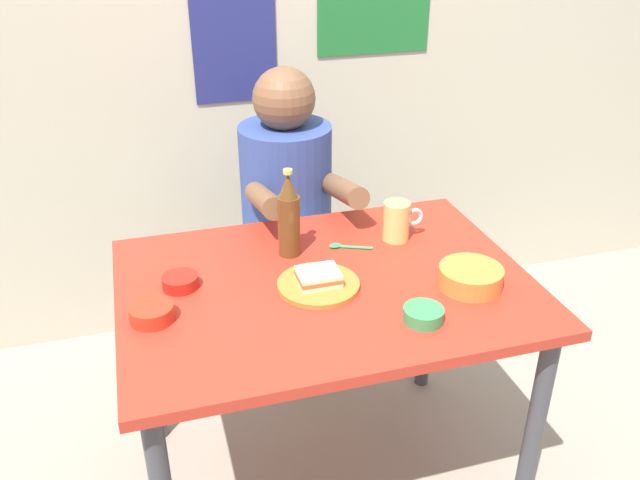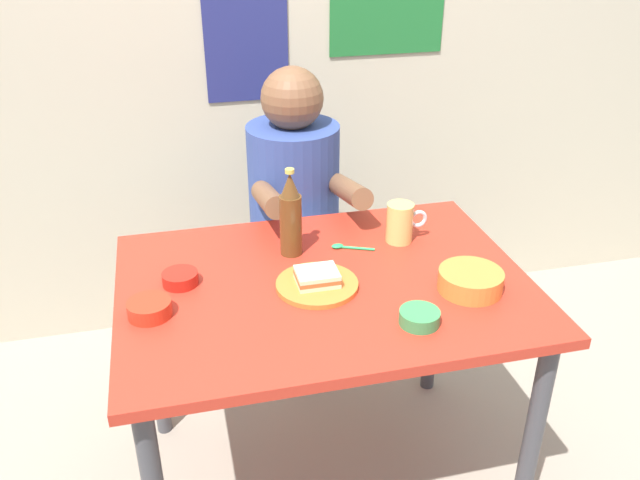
{
  "view_description": "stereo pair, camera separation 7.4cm",
  "coord_description": "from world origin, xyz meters",
  "px_view_note": "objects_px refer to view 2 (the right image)",
  "views": [
    {
      "loc": [
        -0.44,
        -1.46,
        1.68
      ],
      "look_at": [
        0.0,
        0.05,
        0.84
      ],
      "focal_mm": 37.21,
      "sensor_mm": 36.0,
      "label": 1
    },
    {
      "loc": [
        -0.37,
        -1.48,
        1.68
      ],
      "look_at": [
        0.0,
        0.05,
        0.84
      ],
      "focal_mm": 37.21,
      "sensor_mm": 36.0,
      "label": 2
    }
  ],
  "objects_px": {
    "sandwich": "(317,277)",
    "sauce_bowl_chili": "(149,308)",
    "beer_mug": "(401,223)",
    "stool": "(296,283)",
    "beer_bottle": "(291,216)",
    "plate_orange": "(317,285)",
    "dining_table": "(324,310)",
    "person_seated": "(294,183)"
  },
  "relations": [
    {
      "from": "sandwich",
      "to": "beer_mug",
      "type": "xyz_separation_m",
      "value": [
        0.3,
        0.2,
        0.03
      ]
    },
    {
      "from": "dining_table",
      "to": "stool",
      "type": "xyz_separation_m",
      "value": [
        0.05,
        0.63,
        -0.3
      ]
    },
    {
      "from": "sandwich",
      "to": "beer_bottle",
      "type": "bearing_deg",
      "value": 98.31
    },
    {
      "from": "sandwich",
      "to": "beer_bottle",
      "type": "relative_size",
      "value": 0.42
    },
    {
      "from": "stool",
      "to": "sandwich",
      "type": "relative_size",
      "value": 4.09
    },
    {
      "from": "person_seated",
      "to": "sandwich",
      "type": "height_order",
      "value": "person_seated"
    },
    {
      "from": "stool",
      "to": "beer_mug",
      "type": "distance_m",
      "value": 0.68
    },
    {
      "from": "sauce_bowl_chili",
      "to": "stool",
      "type": "bearing_deg",
      "value": 53.56
    },
    {
      "from": "plate_orange",
      "to": "person_seated",
      "type": "bearing_deg",
      "value": 83.62
    },
    {
      "from": "stool",
      "to": "sauce_bowl_chili",
      "type": "bearing_deg",
      "value": -126.44
    },
    {
      "from": "beer_mug",
      "to": "plate_orange",
      "type": "bearing_deg",
      "value": -146.81
    },
    {
      "from": "plate_orange",
      "to": "beer_mug",
      "type": "distance_m",
      "value": 0.37
    },
    {
      "from": "plate_orange",
      "to": "sauce_bowl_chili",
      "type": "relative_size",
      "value": 2.0
    },
    {
      "from": "stool",
      "to": "beer_mug",
      "type": "xyz_separation_m",
      "value": [
        0.23,
        -0.46,
        0.45
      ]
    },
    {
      "from": "dining_table",
      "to": "person_seated",
      "type": "relative_size",
      "value": 1.53
    },
    {
      "from": "stool",
      "to": "person_seated",
      "type": "xyz_separation_m",
      "value": [
        -0.0,
        -0.01,
        0.42
      ]
    },
    {
      "from": "dining_table",
      "to": "sauce_bowl_chili",
      "type": "height_order",
      "value": "sauce_bowl_chili"
    },
    {
      "from": "sandwich",
      "to": "sauce_bowl_chili",
      "type": "xyz_separation_m",
      "value": [
        -0.43,
        -0.03,
        -0.01
      ]
    },
    {
      "from": "dining_table",
      "to": "sandwich",
      "type": "bearing_deg",
      "value": -136.91
    },
    {
      "from": "dining_table",
      "to": "stool",
      "type": "relative_size",
      "value": 2.44
    },
    {
      "from": "stool",
      "to": "beer_mug",
      "type": "relative_size",
      "value": 3.57
    },
    {
      "from": "person_seated",
      "to": "plate_orange",
      "type": "relative_size",
      "value": 3.27
    },
    {
      "from": "dining_table",
      "to": "stool",
      "type": "height_order",
      "value": "dining_table"
    },
    {
      "from": "person_seated",
      "to": "beer_mug",
      "type": "height_order",
      "value": "person_seated"
    },
    {
      "from": "beer_bottle",
      "to": "sandwich",
      "type": "bearing_deg",
      "value": -81.69
    },
    {
      "from": "sauce_bowl_chili",
      "to": "beer_mug",
      "type": "bearing_deg",
      "value": 17.19
    },
    {
      "from": "dining_table",
      "to": "beer_mug",
      "type": "distance_m",
      "value": 0.36
    },
    {
      "from": "stool",
      "to": "plate_orange",
      "type": "bearing_deg",
      "value": -96.27
    },
    {
      "from": "beer_mug",
      "to": "sauce_bowl_chili",
      "type": "relative_size",
      "value": 1.15
    },
    {
      "from": "beer_mug",
      "to": "beer_bottle",
      "type": "xyz_separation_m",
      "value": [
        -0.33,
        0.0,
        0.06
      ]
    },
    {
      "from": "sandwich",
      "to": "stool",
      "type": "bearing_deg",
      "value": 83.73
    },
    {
      "from": "beer_mug",
      "to": "person_seated",
      "type": "bearing_deg",
      "value": 117.35
    },
    {
      "from": "dining_table",
      "to": "sandwich",
      "type": "relative_size",
      "value": 10.0
    },
    {
      "from": "sandwich",
      "to": "beer_mug",
      "type": "bearing_deg",
      "value": 33.19
    },
    {
      "from": "dining_table",
      "to": "beer_mug",
      "type": "relative_size",
      "value": 8.73
    },
    {
      "from": "stool",
      "to": "beer_mug",
      "type": "bearing_deg",
      "value": -63.23
    },
    {
      "from": "person_seated",
      "to": "beer_mug",
      "type": "bearing_deg",
      "value": -62.65
    },
    {
      "from": "stool",
      "to": "beer_bottle",
      "type": "xyz_separation_m",
      "value": [
        -0.1,
        -0.46,
        0.51
      ]
    },
    {
      "from": "stool",
      "to": "person_seated",
      "type": "bearing_deg",
      "value": -90.0
    },
    {
      "from": "beer_mug",
      "to": "beer_bottle",
      "type": "height_order",
      "value": "beer_bottle"
    },
    {
      "from": "stool",
      "to": "sauce_bowl_chili",
      "type": "height_order",
      "value": "sauce_bowl_chili"
    },
    {
      "from": "plate_orange",
      "to": "sandwich",
      "type": "xyz_separation_m",
      "value": [
        0.0,
        -0.0,
        0.02
      ]
    }
  ]
}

